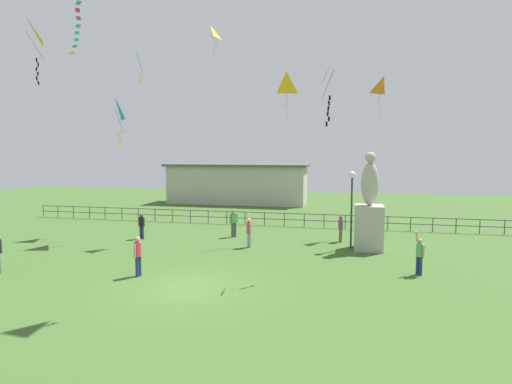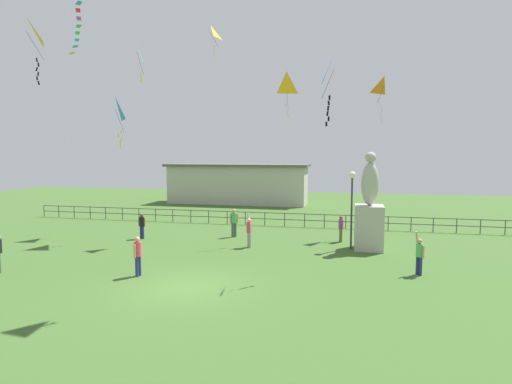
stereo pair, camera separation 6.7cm
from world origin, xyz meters
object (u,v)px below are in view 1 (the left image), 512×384
object	(u,v)px
kite_0	(26,33)
kite_3	(137,53)
lamppost	(352,192)
person_0	(138,254)
kite_6	(211,35)
kite_2	(384,87)
person_4	(249,230)
person_3	(142,224)
person_6	(420,254)
person_1	(234,221)
kite_1	(115,110)
person_2	(341,227)
statue_monument	(369,216)
kite_4	(334,73)
kite_5	(286,85)

from	to	relation	value
kite_0	kite_3	distance (m)	7.86
lamppost	person_0	size ratio (longest dim) A/B	2.48
kite_6	kite_2	bearing A→B (deg)	13.47
person_0	kite_2	bearing A→B (deg)	47.88
person_4	kite_0	size ratio (longest dim) A/B	0.59
kite_6	kite_0	bearing A→B (deg)	-135.78
person_3	person_6	world-z (taller)	person_6
person_1	person_4	world-z (taller)	person_4
person_0	kite_2	xyz separation A→B (m)	(10.44, 11.54, 8.17)
person_4	kite_1	size ratio (longest dim) A/B	0.63
person_2	person_6	distance (m)	6.81
person_0	kite_1	size ratio (longest dim) A/B	0.56
person_1	kite_1	bearing A→B (deg)	-161.87
kite_1	statue_monument	bearing A→B (deg)	2.00
person_3	kite_4	size ratio (longest dim) A/B	0.52
person_2	kite_4	xyz separation A→B (m)	(-0.32, -6.00, 7.61)
kite_2	kite_5	world-z (taller)	kite_5
statue_monument	person_0	size ratio (longest dim) A/B	3.10
lamppost	person_4	xyz separation A→B (m)	(-5.39, -0.97, -2.10)
person_1	person_0	bearing A→B (deg)	-100.92
person_3	lamppost	bearing A→B (deg)	0.96
person_1	person_4	size ratio (longest dim) A/B	0.92
statue_monument	kite_3	distance (m)	17.92
person_3	kite_2	size ratio (longest dim) A/B	0.56
lamppost	person_1	xyz separation A→B (m)	(-6.97, 1.54, -2.05)
kite_5	kite_3	bearing A→B (deg)	174.63
kite_0	kite_5	distance (m)	13.56
kite_1	kite_6	world-z (taller)	kite_6
lamppost	kite_1	xyz separation A→B (m)	(-13.46, -0.58, 4.55)
kite_0	person_6	bearing A→B (deg)	1.53
kite_2	kite_5	distance (m)	6.18
statue_monument	person_3	distance (m)	13.13
person_1	person_3	xyz separation A→B (m)	(-5.22, -1.74, -0.11)
kite_1	kite_6	xyz separation A→B (m)	(4.99, 2.53, 4.62)
kite_5	person_2	bearing A→B (deg)	-5.12
kite_2	kite_4	size ratio (longest dim) A/B	0.92
lamppost	kite_1	world-z (taller)	kite_1
kite_2	kite_6	world-z (taller)	kite_6
person_0	person_4	xyz separation A→B (m)	(3.25, 6.17, -0.02)
person_1	kite_1	world-z (taller)	kite_1
person_2	person_3	xyz separation A→B (m)	(-11.62, -1.75, 0.01)
lamppost	person_0	bearing A→B (deg)	-140.43
person_1	kite_4	size ratio (longest dim) A/B	0.58
person_4	kite_5	world-z (taller)	kite_5
person_1	kite_2	world-z (taller)	kite_2
statue_monument	kite_0	size ratio (longest dim) A/B	1.63
kite_0	kite_1	distance (m)	5.75
person_6	kite_4	distance (m)	8.41
lamppost	person_6	bearing A→B (deg)	-57.58
person_2	kite_4	bearing A→B (deg)	-93.04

